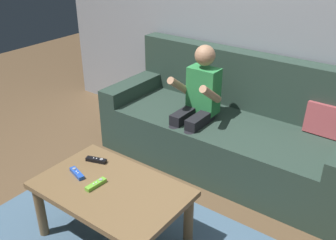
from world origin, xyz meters
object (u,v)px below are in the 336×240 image
object	(u,v)px
game_remote_blue_near_edge	(77,173)
game_remote_lime_center	(96,184)
game_remote_black_far_corner	(96,160)
coffee_table	(111,196)
couch	(230,130)
person_seated_on_couch	(197,102)

from	to	relation	value
game_remote_blue_near_edge	game_remote_lime_center	bearing A→B (deg)	-3.30
game_remote_black_far_corner	coffee_table	bearing A→B (deg)	-28.15
couch	coffee_table	size ratio (longest dim) A/B	2.28
couch	game_remote_blue_near_edge	bearing A→B (deg)	-107.22
game_remote_lime_center	game_remote_black_far_corner	xyz separation A→B (m)	(-0.19, 0.19, 0.00)
person_seated_on_couch	coffee_table	distance (m)	1.08
person_seated_on_couch	game_remote_black_far_corner	size ratio (longest dim) A/B	6.91
person_seated_on_couch	coffee_table	bearing A→B (deg)	-86.13
couch	person_seated_on_couch	bearing A→B (deg)	-138.19
coffee_table	game_remote_lime_center	bearing A→B (deg)	-149.45
couch	coffee_table	distance (m)	1.25
person_seated_on_couch	couch	bearing A→B (deg)	41.81
couch	person_seated_on_couch	distance (m)	0.39
couch	game_remote_lime_center	bearing A→B (deg)	-99.58
couch	game_remote_black_far_corner	xyz separation A→B (m)	(-0.41, -1.10, 0.12)
coffee_table	game_remote_black_far_corner	distance (m)	0.31
person_seated_on_couch	game_remote_blue_near_edge	distance (m)	1.11
person_seated_on_couch	game_remote_lime_center	size ratio (longest dim) A/B	7.02
coffee_table	game_remote_lime_center	distance (m)	0.12
couch	game_remote_lime_center	size ratio (longest dim) A/B	14.54
game_remote_blue_near_edge	game_remote_lime_center	size ratio (longest dim) A/B	1.02
coffee_table	game_remote_black_far_corner	xyz separation A→B (m)	(-0.27, 0.14, 0.08)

